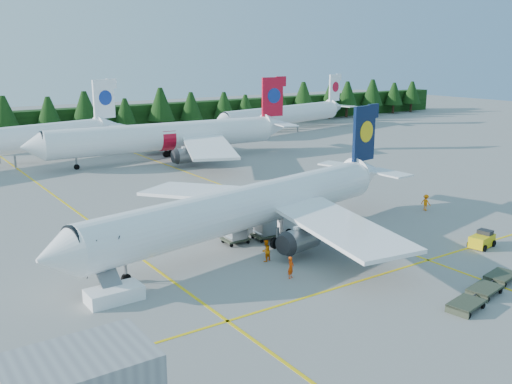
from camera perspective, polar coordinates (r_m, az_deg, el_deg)
ground at (r=50.60m, az=7.20°, el=-6.15°), size 320.00×320.00×0.00m
taxi_stripe_a at (r=60.67m, az=-15.84°, el=-3.17°), size 0.25×120.00×0.01m
taxi_stripe_b at (r=69.23m, az=-0.02°, el=-0.54°), size 0.25×120.00×0.01m
taxi_stripe_cross at (r=46.60m, az=12.12°, el=-8.15°), size 80.00×0.25×0.01m
treeline_hedge at (r=122.45m, az=-19.17°, el=6.43°), size 220.00×4.00×6.00m
airliner_navy at (r=51.19m, az=-1.59°, el=-1.75°), size 39.22×31.99×11.49m
airliner_red at (r=93.01m, az=-9.51°, el=5.42°), size 44.31×36.37×12.88m
airliner_far_right at (r=125.41m, az=2.33°, el=7.68°), size 40.56×11.75×11.93m
airstairs at (r=42.38m, az=-14.15°, el=-9.44°), size 3.92×5.32×3.51m
service_truck at (r=56.37m, az=4.66°, el=-2.63°), size 5.47×2.51×2.55m
baggage_tug at (r=55.63m, az=21.69°, el=-4.45°), size 2.80×1.82×1.39m
dolly_train at (r=45.19m, az=21.90°, el=-8.91°), size 9.53×3.76×0.16m
uld_pair at (r=53.11m, az=-0.56°, el=-3.69°), size 5.31×2.37×1.80m
crew_a at (r=44.87m, az=3.50°, el=-7.53°), size 0.76×0.66×1.75m
crew_b at (r=48.22m, az=0.99°, el=-5.89°), size 1.06×0.92×1.86m
crew_c at (r=66.14m, az=16.62°, el=-1.01°), size 0.60×0.81×1.82m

